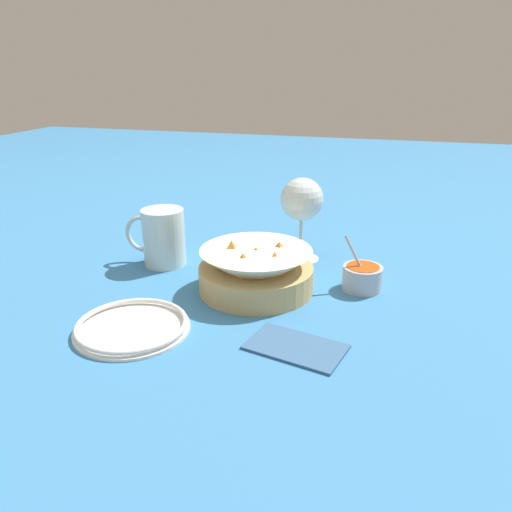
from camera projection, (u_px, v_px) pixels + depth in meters
name	position (u px, v px, depth m)	size (l,w,h in m)	color
ground_plane	(272.00, 288.00, 0.92)	(4.00, 4.00, 0.00)	teal
food_basket	(256.00, 271.00, 0.89)	(0.21, 0.21, 0.09)	tan
sauce_cup	(362.00, 277.00, 0.90)	(0.07, 0.07, 0.10)	#B7B7BC
wine_glass	(302.00, 202.00, 1.01)	(0.09, 0.09, 0.17)	silver
beer_mug	(163.00, 239.00, 1.01)	(0.13, 0.09, 0.12)	silver
side_plate	(132.00, 326.00, 0.77)	(0.18, 0.18, 0.01)	white
napkin	(296.00, 346.00, 0.72)	(0.15, 0.11, 0.01)	#38608E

